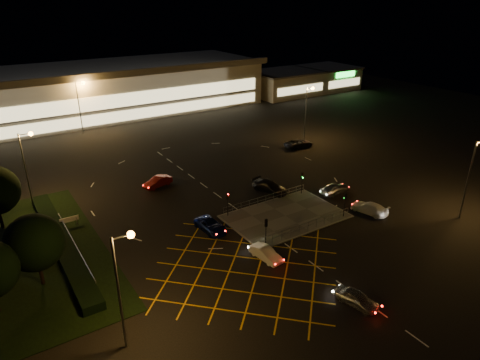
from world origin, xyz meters
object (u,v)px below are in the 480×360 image
car_near_silver (357,299)px  car_circ_red (158,182)px  car_far_dkgrey (270,187)px  car_east_grey (299,143)px  car_left_blue (211,225)px  car_right_silver (335,189)px  signal_se (345,200)px  car_approach_white (369,208)px  signal_sw (266,227)px  car_queue_white (266,253)px  signal_ne (302,178)px  signal_nw (228,199)px

car_near_silver → car_circ_red: car_circ_red is taller
car_far_dkgrey → car_east_grey: car_far_dkgrey is taller
car_left_blue → car_right_silver: (19.47, -0.51, 0.10)m
car_far_dkgrey → car_circ_red: size_ratio=1.22×
signal_se → car_left_blue: (-15.50, 6.10, -1.70)m
signal_se → car_east_grey: size_ratio=0.59×
car_near_silver → car_circ_red: (-4.73, 33.66, 0.04)m
car_circ_red → car_east_grey: (28.22, 2.17, 0.02)m
car_approach_white → signal_sw: bearing=-16.3°
car_near_silver → car_far_dkgrey: car_far_dkgrey is taller
signal_sw → car_left_blue: 7.23m
car_left_blue → car_right_silver: 19.48m
car_queue_white → car_approach_white: car_approach_white is taller
car_far_dkgrey → car_right_silver: size_ratio=1.19×
car_left_blue → car_right_silver: car_right_silver is taller
car_near_silver → car_far_dkgrey: 24.69m
signal_sw → car_queue_white: 3.17m
car_circ_red → car_approach_white: bearing=25.4°
car_approach_white → car_near_silver: bearing=25.4°
car_circ_red → signal_sw: bearing=-5.7°
signal_se → car_near_silver: size_ratio=0.78×
signal_se → car_approach_white: size_ratio=0.65×
signal_ne → car_near_silver: (-11.03, -20.43, -1.68)m
signal_nw → car_queue_white: size_ratio=0.79×
signal_nw → car_near_silver: (0.97, -20.43, -1.68)m
car_circ_red → car_right_silver: bearing=35.9°
signal_se → car_circ_red: (-15.76, 21.23, -1.64)m
car_far_dkgrey → car_east_grey: (15.71, 12.40, -0.03)m
car_queue_white → car_far_dkgrey: size_ratio=0.74×
car_approach_white → car_queue_white: bearing=-8.8°
signal_sw → car_approach_white: (15.57, -0.96, -1.67)m
signal_se → car_near_silver: signal_se is taller
car_circ_red → signal_se: bearing=20.9°
car_far_dkgrey → signal_nw: bearing=-177.3°
car_near_silver → car_east_grey: car_east_grey is taller
car_east_grey → car_approach_white: size_ratio=1.12×
car_right_silver → car_circ_red: 25.17m
signal_nw → car_near_silver: 20.52m
signal_se → car_east_grey: bearing=-118.0°
car_far_dkgrey → car_right_silver: (7.22, -5.40, -0.01)m
car_near_silver → car_approach_white: car_approach_white is taller
car_east_grey → car_approach_white: car_east_grey is taller
signal_se → car_queue_white: (-13.57, -2.15, -1.71)m
car_queue_white → car_right_silver: (17.54, 7.74, 0.11)m
signal_ne → car_approach_white: signal_ne is taller
car_left_blue → car_circ_red: 15.13m
signal_sw → car_circ_red: size_ratio=0.72×
signal_nw → signal_ne: bearing=0.0°
car_left_blue → car_circ_red: (-0.26, 15.13, 0.06)m
signal_sw → car_right_silver: 17.00m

